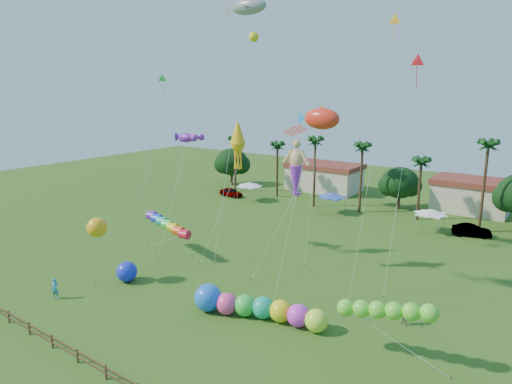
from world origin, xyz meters
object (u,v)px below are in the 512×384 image
Objects in this scene: spectator_b at (404,314)px; blue_ball at (127,272)px; spectator_a at (55,289)px; caterpillar_inflatable at (254,307)px; car_b at (472,230)px; car_a at (231,192)px.

spectator_b is 0.93× the size of blue_ball.
caterpillar_inflatable is at bearing -2.81° from spectator_a.
car_b is 46.70m from spectator_a.
spectator_b reaches higher than car_a.
car_a is 0.94× the size of car_b.
car_a is at bearing 116.18° from caterpillar_inflatable.
spectator_a is at bearing -109.51° from blue_ball.
caterpillar_inflatable reaches higher than car_a.
car_b is 40.61m from blue_ball.
spectator_a is at bearing -159.12° from car_a.
caterpillar_inflatable is 5.69× the size of blue_ball.
blue_ball is (2.10, 5.92, 0.04)m from spectator_a.
car_b is 0.41× the size of caterpillar_inflatable.
car_b is at bearing 58.04° from caterpillar_inflatable.
spectator_a is at bearing 130.64° from car_b.
car_b is 26.12m from spectator_b.
spectator_a is (-25.50, -39.12, 0.19)m from car_b.
blue_ball reaches higher than spectator_b.
caterpillar_inflatable is at bearing -134.44° from car_a.
spectator_a reaches higher than car_a.
blue_ball is (13.51, -32.34, 0.25)m from car_a.
car_b is (36.91, 0.85, 0.02)m from car_a.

